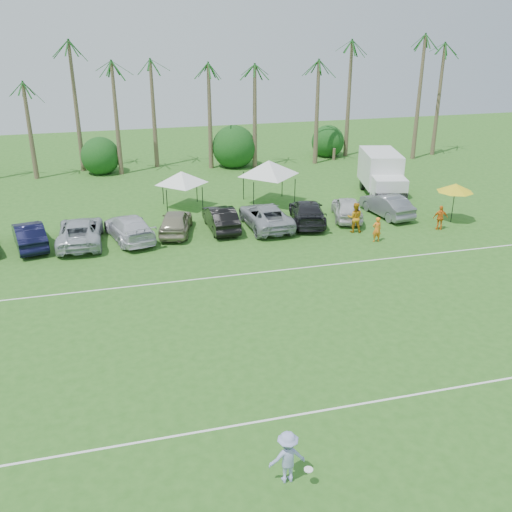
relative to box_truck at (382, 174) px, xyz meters
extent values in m
plane|color=#2D611D|center=(-14.77, -25.41, -1.79)|extent=(120.00, 120.00, 0.00)
cube|color=white|center=(-14.77, -23.41, -1.78)|extent=(80.00, 0.10, 0.01)
cube|color=white|center=(-14.77, -11.41, -1.78)|extent=(80.00, 0.10, 0.01)
cone|color=brown|center=(-26.77, 12.59, 3.21)|extent=(0.44, 0.44, 10.00)
cone|color=brown|center=(-22.77, 12.59, 3.71)|extent=(0.44, 0.44, 11.00)
cone|color=brown|center=(-18.77, 12.59, 2.21)|extent=(0.44, 0.44, 8.00)
cone|color=brown|center=(-14.77, 12.59, 2.71)|extent=(0.44, 0.44, 9.00)
cone|color=brown|center=(-10.77, 12.59, 3.21)|extent=(0.44, 0.44, 10.00)
cone|color=brown|center=(-6.77, 12.59, 3.71)|extent=(0.44, 0.44, 11.00)
cone|color=brown|center=(-1.77, 12.59, 2.21)|extent=(0.44, 0.44, 8.00)
cone|color=brown|center=(3.23, 12.59, 2.71)|extent=(0.44, 0.44, 9.00)
cone|color=brown|center=(8.23, 12.59, 3.21)|extent=(0.44, 0.44, 10.00)
cone|color=brown|center=(12.23, 12.59, 3.71)|extent=(0.44, 0.44, 11.00)
cylinder|color=brown|center=(-20.77, 13.59, -1.09)|extent=(0.30, 0.30, 1.40)
sphere|color=#113F15|center=(-20.77, 13.59, 0.01)|extent=(4.00, 4.00, 4.00)
cylinder|color=brown|center=(-8.77, 13.59, -1.09)|extent=(0.30, 0.30, 1.40)
sphere|color=#113F15|center=(-8.77, 13.59, 0.01)|extent=(4.00, 4.00, 4.00)
cylinder|color=brown|center=(1.23, 13.59, -1.09)|extent=(0.30, 0.30, 1.40)
sphere|color=#113F15|center=(1.23, 13.59, 0.01)|extent=(4.00, 4.00, 4.00)
imported|color=orange|center=(-4.58, -8.74, -1.00)|extent=(0.58, 0.39, 1.59)
imported|color=orange|center=(-5.19, -6.79, -0.81)|extent=(1.15, 1.02, 1.97)
imported|color=orange|center=(0.38, -7.80, -0.97)|extent=(1.02, 0.60, 1.63)
cube|color=white|center=(0.19, 0.79, 0.29)|extent=(3.56, 5.13, 2.54)
cube|color=white|center=(-0.57, -2.36, -0.73)|extent=(2.70, 2.32, 2.13)
cube|color=black|center=(-0.75, -3.10, -1.03)|extent=(2.34, 0.84, 1.01)
cube|color=#E5590C|center=(1.43, 0.49, -0.17)|extent=(0.40, 1.58, 0.91)
cylinder|color=black|center=(-1.51, -1.93, -1.33)|extent=(0.51, 0.96, 0.91)
cylinder|color=black|center=(0.46, -2.40, -1.33)|extent=(0.51, 0.96, 0.91)
cylinder|color=black|center=(-0.51, 2.21, -1.33)|extent=(0.51, 0.96, 0.91)
cylinder|color=black|center=(1.46, 1.74, -1.33)|extent=(0.51, 0.96, 0.91)
cylinder|color=black|center=(-16.46, -0.15, -0.88)|extent=(0.06, 0.06, 1.81)
cylinder|color=black|center=(-13.94, -0.15, -0.88)|extent=(0.06, 0.06, 1.81)
cylinder|color=black|center=(-16.46, 2.37, -0.88)|extent=(0.06, 0.06, 1.81)
cylinder|color=black|center=(-13.94, 2.37, -0.88)|extent=(0.06, 0.06, 1.81)
pyramid|color=white|center=(-15.20, 1.11, 0.93)|extent=(3.92, 3.92, 0.91)
cylinder|color=black|center=(-10.41, -1.03, -0.70)|extent=(0.06, 0.06, 2.18)
cylinder|color=black|center=(-7.34, -1.03, -0.70)|extent=(0.06, 0.06, 2.18)
cylinder|color=black|center=(-10.41, 2.04, -0.70)|extent=(0.06, 0.06, 2.18)
cylinder|color=black|center=(-7.34, 2.04, -0.70)|extent=(0.06, 0.06, 2.18)
pyramid|color=white|center=(-8.88, 0.51, 1.48)|extent=(4.71, 4.71, 1.09)
cylinder|color=black|center=(1.98, -6.66, -0.59)|extent=(0.05, 0.05, 2.41)
cone|color=yellow|center=(1.98, -6.66, 0.62)|extent=(2.41, 2.41, 0.55)
imported|color=#9BA3DD|center=(-15.93, -26.20, -0.93)|extent=(1.12, 0.66, 1.72)
cylinder|color=white|center=(-15.41, -26.60, -1.16)|extent=(0.27, 0.27, 0.03)
imported|color=black|center=(-25.19, -4.24, -1.02)|extent=(2.60, 4.93, 1.55)
imported|color=#AEB4BB|center=(-22.25, -4.40, -1.02)|extent=(2.78, 5.66, 1.55)
imported|color=silver|center=(-19.31, -4.44, -1.02)|extent=(3.37, 5.69, 1.55)
imported|color=gray|center=(-16.37, -4.07, -1.02)|extent=(2.90, 4.85, 1.55)
imported|color=black|center=(-13.43, -4.07, -1.02)|extent=(1.76, 4.73, 1.55)
imported|color=#9CA0A6|center=(-10.49, -4.44, -1.02)|extent=(2.78, 5.66, 1.55)
imported|color=black|center=(-7.55, -4.33, -1.02)|extent=(3.33, 5.68, 1.55)
imported|color=silver|center=(-4.61, -4.21, -1.02)|extent=(3.00, 4.86, 1.55)
imported|color=slate|center=(-1.67, -4.28, -1.02)|extent=(2.24, 4.86, 1.55)
camera|label=1|loc=(-20.19, -38.71, 10.99)|focal=40.00mm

